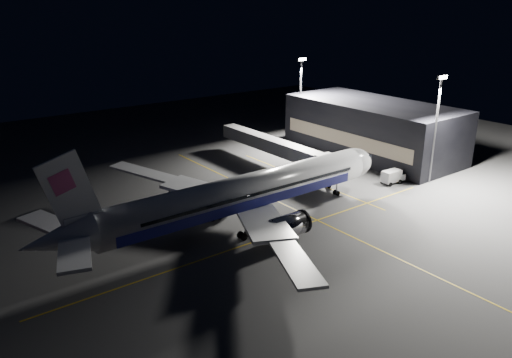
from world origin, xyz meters
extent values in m
plane|color=#4C4C4F|center=(0.00, 0.00, 0.00)|extent=(200.00, 200.00, 0.00)
cube|color=gold|center=(10.00, 0.00, 0.01)|extent=(0.25, 80.00, 0.01)
cube|color=gold|center=(0.00, -6.00, 0.01)|extent=(70.00, 0.25, 0.01)
cube|color=gold|center=(22.00, 10.00, 0.01)|extent=(0.25, 40.00, 0.01)
cylinder|color=silver|center=(0.00, 0.00, 5.30)|extent=(48.00, 5.60, 5.60)
ellipsoid|color=silver|center=(24.00, 0.00, 5.30)|extent=(8.96, 5.60, 5.60)
cube|color=black|center=(26.30, 0.00, 6.30)|extent=(2.20, 3.40, 0.90)
cone|color=silver|center=(-28.50, 0.00, 5.60)|extent=(9.00, 5.49, 5.49)
cube|color=navy|center=(-1.00, 2.78, 4.40)|extent=(42.24, 0.25, 1.50)
cube|color=navy|center=(-1.00, -2.78, 4.40)|extent=(42.24, 0.25, 1.50)
cube|color=silver|center=(-2.50, 8.00, 3.70)|extent=(11.36, 15.23, 1.53)
cube|color=silver|center=(-2.50, -8.00, 3.70)|extent=(11.36, 15.23, 1.53)
cube|color=silver|center=(-7.50, 20.50, 4.57)|extent=(8.57, 13.22, 1.31)
cube|color=silver|center=(-7.50, -20.50, 4.57)|extent=(8.57, 13.22, 1.31)
cube|color=silver|center=(-28.00, 5.20, 5.90)|extent=(6.20, 9.67, 0.45)
cube|color=silver|center=(-28.00, -5.20, 5.90)|extent=(6.20, 9.67, 0.45)
cube|color=white|center=(-26.20, 0.00, 11.50)|extent=(7.53, 0.40, 10.28)
cube|color=#E04C97|center=(-27.00, 0.00, 12.90)|extent=(3.22, 0.55, 3.22)
cylinder|color=#B7B7BF|center=(1.20, 9.00, 2.55)|extent=(5.60, 3.40, 3.40)
cylinder|color=#B7B7BF|center=(1.20, -9.00, 2.55)|extent=(5.60, 3.40, 3.40)
cylinder|color=#9999A0|center=(20.50, 0.00, 1.25)|extent=(0.26, 0.26, 2.50)
cylinder|color=black|center=(20.50, 0.00, 0.45)|extent=(0.90, 0.70, 0.90)
cylinder|color=#9999A0|center=(-3.00, 4.30, 1.25)|extent=(0.26, 0.26, 2.50)
cylinder|color=#9999A0|center=(-3.00, -4.30, 1.25)|extent=(0.26, 0.26, 2.50)
cylinder|color=black|center=(-3.00, 4.30, 0.55)|extent=(1.10, 1.60, 1.10)
cylinder|color=black|center=(-3.00, -4.30, 0.55)|extent=(1.10, 1.60, 1.10)
cube|color=black|center=(46.00, 14.00, 6.00)|extent=(18.00, 40.00, 12.00)
cube|color=brown|center=(36.95, 14.00, 5.00)|extent=(0.15, 36.00, 3.00)
cube|color=#B2B2B7|center=(22.00, 20.05, 4.60)|extent=(3.00, 33.90, 2.80)
cube|color=#B2B2B7|center=(22.00, 4.20, 4.60)|extent=(3.60, 3.20, 3.40)
cylinder|color=#9999A0|center=(22.00, 4.20, 1.55)|extent=(0.70, 0.70, 3.10)
cylinder|color=black|center=(22.00, 3.30, 0.35)|extent=(0.70, 0.30, 0.70)
cylinder|color=black|center=(22.00, 5.10, 0.35)|extent=(0.70, 0.30, 0.70)
cylinder|color=#59595E|center=(40.00, 32.00, 10.00)|extent=(0.44, 0.44, 20.00)
cube|color=#59595E|center=(40.00, 32.00, 20.30)|extent=(2.40, 0.50, 0.80)
cube|color=white|center=(40.00, 31.65, 20.30)|extent=(2.20, 0.15, 0.60)
cylinder|color=#59595E|center=(40.00, -6.00, 10.00)|extent=(0.44, 0.44, 20.00)
cube|color=#59595E|center=(40.00, -6.00, 20.30)|extent=(2.40, 0.50, 0.80)
cube|color=white|center=(40.00, -6.35, 20.30)|extent=(2.20, 0.15, 0.60)
cube|color=silver|center=(33.44, -2.00, 1.54)|extent=(4.01, 2.08, 2.18)
cube|color=silver|center=(35.81, -2.06, 0.94)|extent=(1.63, 1.92, 1.19)
cube|color=black|center=(35.81, -2.06, 1.44)|extent=(1.23, 1.71, 0.50)
cylinder|color=black|center=(34.85, -0.99, 0.40)|extent=(0.80, 0.27, 0.79)
cylinder|color=black|center=(34.80, -3.07, 0.40)|extent=(0.80, 0.27, 0.79)
cylinder|color=black|center=(32.08, -0.93, 0.40)|extent=(0.80, 0.27, 0.79)
cylinder|color=black|center=(32.03, -3.01, 0.40)|extent=(0.80, 0.27, 0.79)
cube|color=black|center=(-1.95, 19.32, 0.64)|extent=(2.34, 1.83, 0.94)
cube|color=black|center=(-1.95, 19.32, 1.24)|extent=(1.07, 1.07, 0.51)
sphere|color=#FFF2CC|center=(-2.17, 18.56, 0.64)|extent=(0.22, 0.22, 0.22)
sphere|color=#FFF2CC|center=(-1.35, 18.81, 0.64)|extent=(0.22, 0.22, 0.22)
cylinder|color=black|center=(-1.43, 20.24, 0.26)|extent=(0.55, 0.33, 0.51)
cylinder|color=black|center=(-1.01, 18.85, 0.26)|extent=(0.55, 0.33, 0.51)
cylinder|color=black|center=(-2.90, 19.79, 0.26)|extent=(0.55, 0.33, 0.51)
cylinder|color=black|center=(-2.48, 18.40, 0.26)|extent=(0.55, 0.33, 0.51)
cone|color=#E16209|center=(6.00, 14.00, 0.28)|extent=(0.37, 0.37, 0.56)
cone|color=#E16209|center=(-5.83, 8.93, 0.27)|extent=(0.35, 0.35, 0.53)
cone|color=#E16209|center=(-2.26, 4.54, 0.27)|extent=(0.36, 0.36, 0.54)
camera|label=1|loc=(-42.16, -58.69, 33.16)|focal=35.00mm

